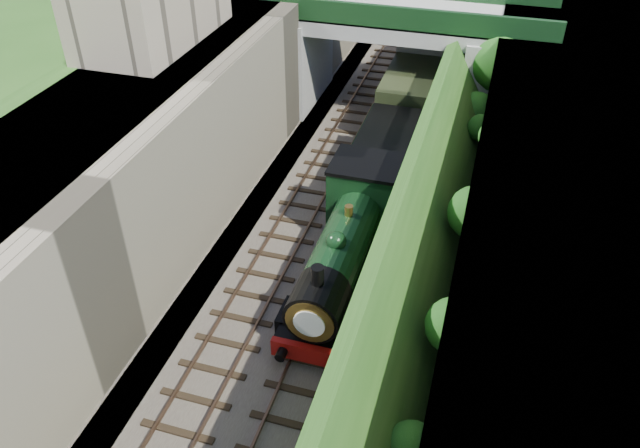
# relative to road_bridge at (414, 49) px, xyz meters

# --- Properties ---
(ground) EXTENTS (160.00, 160.00, 0.00)m
(ground) POSITION_rel_road_bridge_xyz_m (-0.94, -24.00, -4.08)
(ground) COLOR #1E4714
(ground) RESTS_ON ground
(trackbed) EXTENTS (10.00, 90.00, 0.20)m
(trackbed) POSITION_rel_road_bridge_xyz_m (-0.94, -4.00, -3.98)
(trackbed) COLOR #473F38
(trackbed) RESTS_ON ground
(retaining_wall) EXTENTS (1.00, 90.00, 7.00)m
(retaining_wall) POSITION_rel_road_bridge_xyz_m (-6.44, -4.00, -0.58)
(retaining_wall) COLOR #756B56
(retaining_wall) RESTS_ON ground
(street_plateau_left) EXTENTS (6.00, 90.00, 7.00)m
(street_plateau_left) POSITION_rel_road_bridge_xyz_m (-9.94, -4.00, -0.58)
(street_plateau_left) COLOR #262628
(street_plateau_left) RESTS_ON ground
(street_plateau_right) EXTENTS (8.00, 90.00, 6.25)m
(street_plateau_right) POSITION_rel_road_bridge_xyz_m (8.56, -4.00, -0.95)
(street_plateau_right) COLOR #262628
(street_plateau_right) RESTS_ON ground
(embankment_slope) EXTENTS (4.46, 90.00, 6.36)m
(embankment_slope) POSITION_rel_road_bridge_xyz_m (4.01, -6.07, -1.39)
(embankment_slope) COLOR #1E4714
(embankment_slope) RESTS_ON ground
(track_left) EXTENTS (2.50, 90.00, 0.20)m
(track_left) POSITION_rel_road_bridge_xyz_m (-2.94, -4.00, -3.83)
(track_left) COLOR black
(track_left) RESTS_ON trackbed
(track_right) EXTENTS (2.50, 90.00, 0.20)m
(track_right) POSITION_rel_road_bridge_xyz_m (0.26, -4.00, -3.83)
(track_right) COLOR black
(track_right) RESTS_ON trackbed
(road_bridge) EXTENTS (16.00, 6.40, 7.25)m
(road_bridge) POSITION_rel_road_bridge_xyz_m (0.00, 0.00, 0.00)
(road_bridge) COLOR gray
(road_bridge) RESTS_ON ground
(tree) EXTENTS (3.60, 3.80, 6.60)m
(tree) POSITION_rel_road_bridge_xyz_m (4.97, -1.86, 0.57)
(tree) COLOR black
(tree) RESTS_ON ground
(locomotive) EXTENTS (3.10, 10.22, 3.83)m
(locomotive) POSITION_rel_road_bridge_xyz_m (0.26, -16.00, -2.18)
(locomotive) COLOR black
(locomotive) RESTS_ON trackbed
(tender) EXTENTS (2.70, 6.00, 3.05)m
(tender) POSITION_rel_road_bridge_xyz_m (0.26, -8.64, -2.46)
(tender) COLOR black
(tender) RESTS_ON trackbed
(coach_front) EXTENTS (2.90, 18.00, 3.70)m
(coach_front) POSITION_rel_road_bridge_xyz_m (0.26, 3.96, -2.03)
(coach_front) COLOR black
(coach_front) RESTS_ON trackbed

